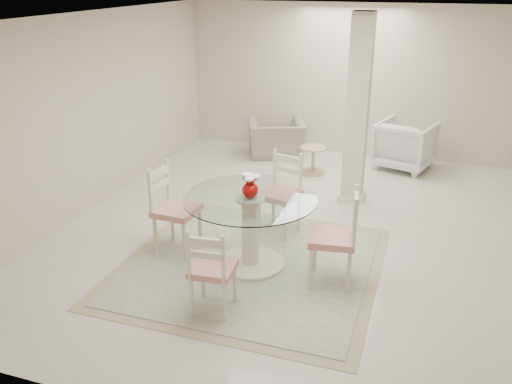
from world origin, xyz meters
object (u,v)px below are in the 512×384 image
(red_vase, at_px, (250,186))
(dining_chair_east, at_px, (340,231))
(dining_chair_south, at_px, (210,265))
(dining_chair_west, at_px, (171,203))
(side_table, at_px, (313,161))
(column, at_px, (358,111))
(recliner_taupe, at_px, (276,138))
(dining_chair_north, at_px, (282,187))
(dining_table, at_px, (250,232))
(armchair_white, at_px, (405,145))

(red_vase, relative_size, dining_chair_east, 0.23)
(dining_chair_south, bearing_deg, dining_chair_west, -52.87)
(dining_chair_south, distance_m, side_table, 4.33)
(dining_chair_west, bearing_deg, column, -34.03)
(dining_chair_west, xyz_separation_m, dining_chair_south, (0.97, -1.08, -0.08))
(dining_chair_west, xyz_separation_m, recliner_taupe, (0.13, 3.96, -0.31))
(dining_chair_east, height_order, side_table, dining_chair_east)
(dining_chair_north, bearing_deg, dining_table, -81.27)
(red_vase, height_order, armchair_white, red_vase)
(dining_table, relative_size, armchair_white, 1.64)
(column, xyz_separation_m, dining_table, (-0.78, -2.40, -0.91))
(dining_chair_east, bearing_deg, dining_chair_north, -146.26)
(dining_chair_west, bearing_deg, armchair_white, -27.51)
(dining_chair_west, height_order, side_table, dining_chair_west)
(dining_chair_south, distance_m, armchair_white, 5.30)
(dining_chair_east, bearing_deg, column, 177.97)
(armchair_white, bearing_deg, dining_table, 87.62)
(dining_table, bearing_deg, dining_chair_east, -2.90)
(dining_chair_west, bearing_deg, dining_table, -90.02)
(recliner_taupe, xyz_separation_m, armchair_white, (2.30, 0.05, 0.09))
(dining_chair_west, bearing_deg, red_vase, -90.03)
(red_vase, height_order, side_table, red_vase)
(dining_chair_east, xyz_separation_m, dining_chair_south, (-1.08, -0.96, -0.09))
(red_vase, bearing_deg, side_table, 90.45)
(red_vase, distance_m, dining_chair_east, 1.09)
(dining_chair_west, height_order, recliner_taupe, dining_chair_west)
(recliner_taupe, bearing_deg, side_table, 118.22)
(dining_table, bearing_deg, recliner_taupe, 102.49)
(dining_chair_east, distance_m, dining_chair_west, 2.05)
(dining_chair_west, bearing_deg, dining_chair_south, -134.43)
(dining_table, xyz_separation_m, recliner_taupe, (-0.89, 4.03, -0.11))
(dining_chair_east, bearing_deg, dining_table, -100.55)
(column, distance_m, dining_chair_west, 3.04)
(column, xyz_separation_m, red_vase, (-0.78, -2.40, -0.35))
(dining_chair_west, distance_m, dining_chair_south, 1.46)
(dining_chair_north, relative_size, side_table, 2.53)
(dining_table, relative_size, red_vase, 5.33)
(dining_table, distance_m, armchair_white, 4.32)
(dining_chair_east, distance_m, armchair_white, 4.16)
(dining_chair_south, relative_size, recliner_taupe, 1.04)
(dining_chair_south, bearing_deg, dining_chair_east, -143.02)
(column, relative_size, recliner_taupe, 2.68)
(red_vase, distance_m, side_table, 3.40)
(dining_table, height_order, red_vase, red_vase)
(dining_chair_south, bearing_deg, dining_chair_north, -98.52)
(side_table, bearing_deg, armchair_white, 28.32)
(red_vase, relative_size, recliner_taupe, 0.28)
(column, xyz_separation_m, dining_chair_south, (-0.84, -3.42, -0.80))
(dining_chair_east, distance_m, side_table, 3.54)
(recliner_taupe, xyz_separation_m, side_table, (0.87, -0.72, -0.12))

